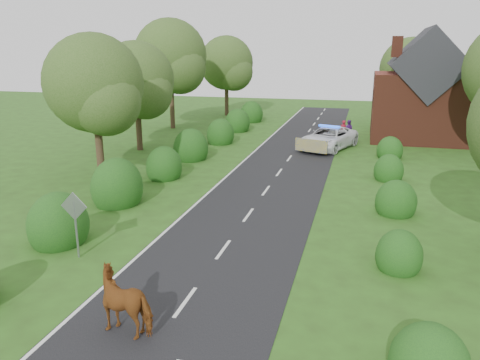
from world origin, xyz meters
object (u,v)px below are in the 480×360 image
(police_van, at_px, (329,138))
(pedestrian_red, at_px, (343,130))
(pedestrian_purple, at_px, (348,129))
(road_sign, at_px, (75,215))
(cow, at_px, (128,304))

(police_van, xyz_separation_m, pedestrian_red, (0.89, 3.89, 0.00))
(police_van, distance_m, pedestrian_purple, 4.79)
(police_van, bearing_deg, road_sign, -88.87)
(cow, height_order, pedestrian_purple, pedestrian_purple)
(cow, xyz_separation_m, pedestrian_purple, (4.65, 30.34, 0.07))
(road_sign, distance_m, police_van, 23.29)
(police_van, distance_m, pedestrian_red, 4.00)
(pedestrian_red, height_order, pedestrian_purple, pedestrian_red)
(police_van, xyz_separation_m, pedestrian_purple, (1.29, 4.61, -0.03))
(pedestrian_red, bearing_deg, road_sign, 41.44)
(police_van, bearing_deg, cow, -77.84)
(pedestrian_purple, bearing_deg, road_sign, 79.31)
(road_sign, bearing_deg, cow, -42.37)
(police_van, bearing_deg, pedestrian_purple, 93.96)
(pedestrian_purple, bearing_deg, cow, 88.58)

